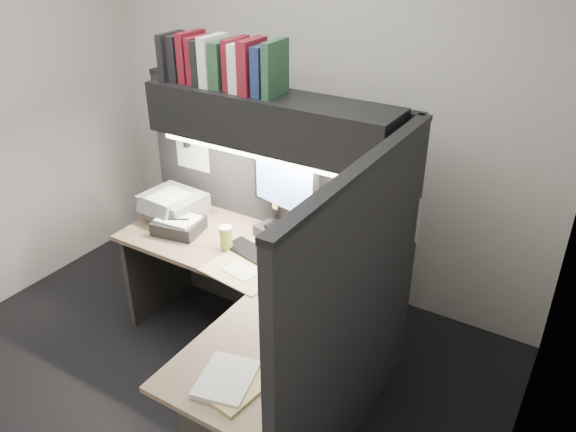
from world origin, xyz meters
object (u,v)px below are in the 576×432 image
(monitor, at_px, (285,209))
(telephone, at_px, (350,259))
(keyboard, at_px, (256,255))
(desk, at_px, (241,358))
(notebook_stack, at_px, (179,226))
(overhead_shelf, at_px, (268,120))
(coffee_cup, at_px, (226,239))
(printer, at_px, (173,205))

(monitor, distance_m, telephone, 0.51)
(keyboard, distance_m, telephone, 0.56)
(telephone, bearing_deg, desk, -83.63)
(monitor, height_order, telephone, monitor)
(monitor, bearing_deg, desk, -61.74)
(keyboard, bearing_deg, monitor, 94.04)
(keyboard, distance_m, notebook_stack, 0.60)
(overhead_shelf, xyz_separation_m, coffee_cup, (-0.15, -0.26, -0.70))
(desk, distance_m, monitor, 0.95)
(monitor, distance_m, coffee_cup, 0.40)
(coffee_cup, height_order, notebook_stack, coffee_cup)
(monitor, bearing_deg, telephone, 5.41)
(telephone, distance_m, notebook_stack, 1.14)
(desk, xyz_separation_m, telephone, (0.28, 0.70, 0.34))
(coffee_cup, bearing_deg, telephone, 16.30)
(printer, bearing_deg, overhead_shelf, 12.21)
(telephone, distance_m, coffee_cup, 0.76)
(notebook_stack, bearing_deg, overhead_shelf, 24.96)
(overhead_shelf, bearing_deg, telephone, -4.87)
(notebook_stack, bearing_deg, coffee_cup, -1.77)
(desk, bearing_deg, telephone, 68.35)
(monitor, relative_size, keyboard, 1.25)
(telephone, bearing_deg, overhead_shelf, -156.86)
(desk, height_order, coffee_cup, coffee_cup)
(desk, distance_m, printer, 1.26)
(monitor, relative_size, telephone, 2.16)
(monitor, xyz_separation_m, coffee_cup, (-0.25, -0.28, -0.15))
(telephone, relative_size, notebook_stack, 0.89)
(telephone, bearing_deg, monitor, -160.20)
(coffee_cup, relative_size, notebook_stack, 0.50)
(overhead_shelf, distance_m, coffee_cup, 0.76)
(desk, distance_m, telephone, 0.83)
(keyboard, relative_size, printer, 1.15)
(printer, bearing_deg, desk, -28.29)
(monitor, bearing_deg, printer, -158.15)
(coffee_cup, xyz_separation_m, notebook_stack, (-0.39, 0.01, -0.03))
(printer, bearing_deg, keyboard, -5.94)
(monitor, bearing_deg, coffee_cup, -117.66)
(overhead_shelf, distance_m, monitor, 0.56)
(keyboard, distance_m, coffee_cup, 0.22)
(coffee_cup, bearing_deg, keyboard, 6.22)
(overhead_shelf, xyz_separation_m, telephone, (0.58, -0.05, -0.72))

